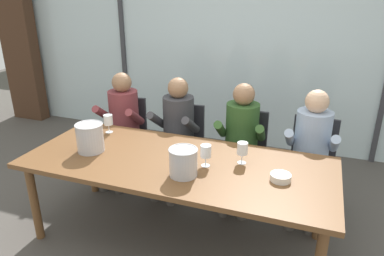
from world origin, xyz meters
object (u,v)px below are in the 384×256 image
(chair_near_curtain, at_px, (126,131))
(person_olive_shirt, at_px, (240,137))
(wine_glass_center_pour, at_px, (108,121))
(wine_glass_by_left_taster, at_px, (206,152))
(chair_left_of_center, at_px, (182,140))
(person_charcoal_jacket, at_px, (175,128))
(wine_glass_near_bucket, at_px, (242,149))
(person_pale_blue_shirt, at_px, (311,147))
(tasting_bowl, at_px, (281,177))
(person_maroon_top, at_px, (121,121))
(chair_right_of_center, at_px, (312,157))
(chair_center, at_px, (243,147))
(ice_bucket_primary, at_px, (90,137))
(dining_table, at_px, (177,168))
(ice_bucket_secondary, at_px, (183,162))

(chair_near_curtain, xyz_separation_m, person_olive_shirt, (1.35, -0.14, 0.17))
(wine_glass_center_pour, bearing_deg, wine_glass_by_left_taster, -17.48)
(chair_left_of_center, distance_m, person_charcoal_jacket, 0.21)
(chair_near_curtain, relative_size, person_charcoal_jacket, 0.73)
(person_charcoal_jacket, distance_m, person_olive_shirt, 0.68)
(wine_glass_near_bucket, bearing_deg, person_charcoal_jacket, 142.28)
(wine_glass_center_pour, bearing_deg, chair_near_curtain, 106.43)
(person_pale_blue_shirt, height_order, tasting_bowl, person_pale_blue_shirt)
(person_maroon_top, distance_m, person_pale_blue_shirt, 1.96)
(person_pale_blue_shirt, bearing_deg, person_maroon_top, -179.02)
(chair_right_of_center, relative_size, wine_glass_near_bucket, 5.06)
(wine_glass_center_pour, bearing_deg, tasting_bowl, -12.59)
(wine_glass_by_left_taster, height_order, wine_glass_center_pour, same)
(person_pale_blue_shirt, bearing_deg, chair_left_of_center, 175.49)
(chair_near_curtain, xyz_separation_m, wine_glass_by_left_taster, (1.25, -0.93, 0.35))
(chair_near_curtain, bearing_deg, wine_glass_near_bucket, -34.28)
(chair_center, bearing_deg, person_pale_blue_shirt, -8.88)
(person_charcoal_jacket, bearing_deg, chair_right_of_center, 9.65)
(chair_near_curtain, distance_m, person_charcoal_jacket, 0.71)
(chair_near_curtain, height_order, wine_glass_center_pour, wine_glass_center_pour)
(chair_right_of_center, bearing_deg, wine_glass_by_left_taster, -125.71)
(person_charcoal_jacket, bearing_deg, person_maroon_top, -177.37)
(person_charcoal_jacket, xyz_separation_m, tasting_bowl, (1.15, -0.82, 0.09))
(chair_right_of_center, relative_size, person_charcoal_jacket, 0.73)
(wine_glass_by_left_taster, xyz_separation_m, wine_glass_near_bucket, (0.25, 0.14, 0.00))
(chair_left_of_center, relative_size, person_olive_shirt, 0.73)
(chair_right_of_center, relative_size, ice_bucket_primary, 3.64)
(chair_near_curtain, xyz_separation_m, ice_bucket_primary, (0.26, -1.00, 0.36))
(ice_bucket_primary, bearing_deg, person_olive_shirt, 38.22)
(dining_table, relative_size, wine_glass_center_pour, 14.14)
(wine_glass_center_pour, bearing_deg, ice_bucket_primary, -78.26)
(tasting_bowl, xyz_separation_m, wine_glass_by_left_taster, (-0.57, 0.03, 0.09))
(dining_table, relative_size, person_charcoal_jacket, 2.05)
(chair_near_curtain, bearing_deg, chair_left_of_center, -7.94)
(chair_center, xyz_separation_m, wine_glass_by_left_taster, (-0.10, -0.96, 0.35))
(ice_bucket_primary, bearing_deg, chair_center, 43.34)
(person_maroon_top, distance_m, ice_bucket_primary, 0.91)
(ice_bucket_secondary, relative_size, tasting_bowl, 1.44)
(wine_glass_near_bucket, bearing_deg, person_olive_shirt, 103.32)
(chair_right_of_center, bearing_deg, person_charcoal_jacket, -169.78)
(chair_near_curtain, bearing_deg, dining_table, -49.17)
(chair_right_of_center, bearing_deg, chair_center, -177.16)
(person_maroon_top, xyz_separation_m, ice_bucket_primary, (0.23, -0.86, 0.18))
(chair_right_of_center, xyz_separation_m, ice_bucket_secondary, (-0.88, -1.15, 0.34))
(person_maroon_top, height_order, person_olive_shirt, same)
(dining_table, relative_size, person_olive_shirt, 2.05)
(person_pale_blue_shirt, bearing_deg, tasting_bowl, -101.26)
(chair_center, height_order, wine_glass_center_pour, wine_glass_center_pour)
(chair_left_of_center, bearing_deg, person_maroon_top, -171.91)
(chair_right_of_center, distance_m, wine_glass_by_left_taster, 1.27)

